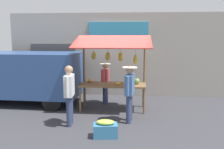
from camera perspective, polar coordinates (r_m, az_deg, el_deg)
ground_plane at (r=8.88m, az=0.18°, el=-7.70°), size 40.00×40.00×0.00m
street_backdrop at (r=10.74m, az=0.96°, el=4.41°), size 9.00×0.30×3.40m
market_stall at (r=8.60m, az=0.30°, el=2.22°), size 2.50×1.46×2.50m
vendor_with_sunhat at (r=9.44m, az=-1.48°, el=-1.26°), size 0.39×0.66×1.51m
shopper_with_shopping_bag at (r=7.41m, az=3.90°, el=-3.26°), size 0.43×0.70×1.65m
shopper_with_ponytail at (r=7.25m, az=-9.42°, el=-3.58°), size 0.26×0.71×1.69m
parked_van at (r=10.13m, az=-20.39°, el=0.30°), size 4.46×2.01×1.88m
produce_crate_near at (r=6.55m, az=-1.46°, el=-11.95°), size 0.64×0.45×0.44m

